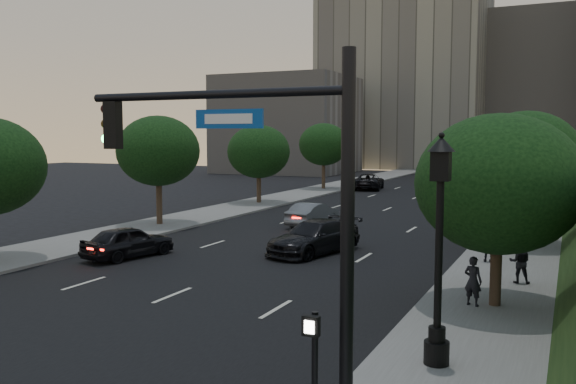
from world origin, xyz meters
The scene contains 26 objects.
ground centered at (0.00, 0.00, 0.00)m, with size 160.00×160.00×0.00m, color black.
road_surface centered at (0.00, 30.00, 0.01)m, with size 16.00×140.00×0.02m, color black.
sidewalk_right centered at (10.25, 30.00, 0.07)m, with size 4.50×140.00×0.15m, color slate.
sidewalk_left centered at (-10.25, 30.00, 0.07)m, with size 4.50×140.00×0.15m, color slate.
office_block_left centered at (-14.00, 92.00, 16.00)m, with size 26.00×20.00×32.00m, color gray.
office_block_mid centered at (6.00, 102.00, 13.00)m, with size 22.00×18.00×26.00m, color #9F9992.
office_block_filler centered at (-26.00, 70.00, 7.00)m, with size 18.00×16.00×14.00m, color #9F9992.
tree_right_a centered at (10.30, 8.00, 4.02)m, with size 5.20×5.20×6.24m.
tree_right_b centered at (10.30, 20.00, 4.52)m, with size 5.20×5.20×6.74m.
tree_right_c centered at (10.30, 33.00, 4.02)m, with size 5.20×5.20×6.24m.
tree_right_d centered at (10.30, 47.00, 4.52)m, with size 5.20×5.20×6.74m.
tree_right_e centered at (10.30, 62.00, 4.02)m, with size 5.20×5.20×6.24m.
tree_left_b centered at (-10.30, 18.00, 4.58)m, with size 5.00×5.00×6.71m.
tree_left_c centered at (-10.30, 31.00, 4.21)m, with size 5.00×5.00×6.34m.
tree_left_d centered at (-10.30, 45.00, 4.58)m, with size 5.00×5.00×6.71m.
traffic_signal_mast centered at (7.86, -2.34, 3.67)m, with size 5.68×0.56×7.00m.
street_lamp centered at (9.63, 2.15, 2.63)m, with size 0.64×0.64×5.62m.
pedestrian_signal centered at (8.41, -2.51, 1.57)m, with size 0.30×0.33×2.50m.
sedan_near_left centered at (-5.70, 9.57, 0.74)m, with size 1.74×4.34×1.48m, color black.
sedan_mid_left centered at (-1.84, 22.03, 0.72)m, with size 1.53×4.37×1.44m, color slate.
sedan_far_left centered at (-6.28, 47.25, 0.80)m, with size 2.66×5.78×1.61m, color black.
sedan_near_right centered at (1.56, 14.02, 0.78)m, with size 2.18×5.36×1.56m, color black.
sedan_far_right centered at (5.82, 36.64, 0.74)m, with size 1.76×4.37×1.49m, color slate.
pedestrian_a centered at (9.66, 7.64, 0.94)m, with size 0.58×0.38×1.59m, color black.
pedestrian_b centered at (10.77, 11.41, 0.93)m, with size 0.76×0.59×1.56m, color black.
pedestrian_c centered at (9.30, 14.78, 0.93)m, with size 0.92×0.38×1.56m, color black.
Camera 1 is at (12.35, -12.00, 5.56)m, focal length 38.00 mm.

